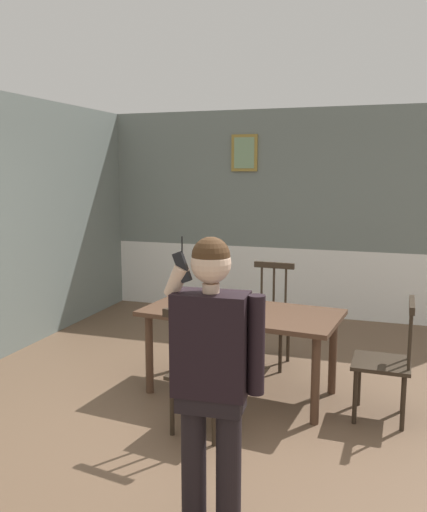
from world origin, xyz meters
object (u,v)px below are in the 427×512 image
at_px(dining_table, 241,321).
at_px(chair_near_window, 387,361).
at_px(chair_by_doorway, 201,372).
at_px(person_figure, 212,367).
at_px(chair_at_table_head, 270,319).

bearing_deg(dining_table, chair_near_window, -5.63).
bearing_deg(chair_by_doorway, chair_near_window, 36.55).
relative_size(chair_near_window, person_figure, 0.60).
bearing_deg(chair_by_doorway, chair_at_table_head, 93.18).
height_order(chair_near_window, chair_by_doorway, chair_by_doorway).
bearing_deg(dining_table, person_figure, -79.44).
distance_m(chair_near_window, person_figure, 1.98).
relative_size(dining_table, person_figure, 1.08).
distance_m(chair_by_doorway, chair_at_table_head, 1.63).
bearing_deg(chair_near_window, dining_table, 85.68).
distance_m(chair_by_doorway, person_figure, 1.20).
distance_m(dining_table, person_figure, 1.88).
height_order(dining_table, chair_near_window, chair_near_window).
distance_m(dining_table, chair_near_window, 1.25).
xyz_separation_m(dining_table, person_figure, (0.34, -1.83, 0.27)).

